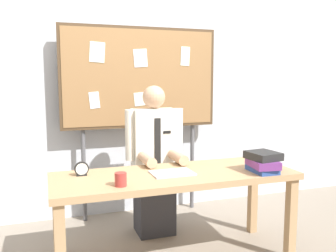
% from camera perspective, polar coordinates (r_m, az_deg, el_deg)
% --- Properties ---
extents(back_wall, '(6.40, 0.08, 2.70)m').
position_cam_1_polar(back_wall, '(3.95, -5.09, 5.87)').
color(back_wall, silver).
rests_on(back_wall, ground_plane).
extents(desk, '(1.90, 0.68, 0.72)m').
position_cam_1_polar(desk, '(2.87, 1.12, -9.08)').
color(desk, tan).
rests_on(desk, ground_plane).
extents(person, '(0.55, 0.56, 1.40)m').
position_cam_1_polar(person, '(3.39, -2.15, -6.33)').
color(person, '#2D2D33').
rests_on(person, ground_plane).
extents(bulletin_board, '(1.63, 0.09, 1.99)m').
position_cam_1_polar(bulletin_board, '(3.76, -4.36, 7.25)').
color(bulletin_board, '#4C3823').
rests_on(bulletin_board, ground_plane).
extents(book_stack, '(0.24, 0.30, 0.16)m').
position_cam_1_polar(book_stack, '(2.95, 14.76, -5.48)').
color(book_stack, '#2D4C99').
rests_on(book_stack, desk).
extents(open_notebook, '(0.33, 0.23, 0.01)m').
position_cam_1_polar(open_notebook, '(2.82, 0.67, -7.45)').
color(open_notebook, silver).
rests_on(open_notebook, desk).
extents(desk_clock, '(0.11, 0.04, 0.11)m').
position_cam_1_polar(desk_clock, '(2.83, -13.51, -6.70)').
color(desk_clock, black).
rests_on(desk_clock, desk).
extents(coffee_mug, '(0.08, 0.08, 0.09)m').
position_cam_1_polar(coffee_mug, '(2.52, -7.49, -8.37)').
color(coffee_mug, '#B23833').
rests_on(coffee_mug, desk).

